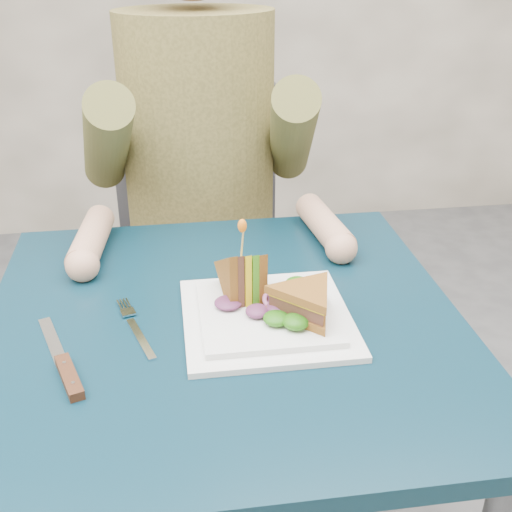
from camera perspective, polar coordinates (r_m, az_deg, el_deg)
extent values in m
cube|color=black|center=(1.03, -2.78, -6.21)|extent=(0.75, 0.75, 0.03)
cylinder|color=#595B5E|center=(1.52, -16.10, -11.84)|extent=(0.04, 0.04, 0.70)
cylinder|color=#595B5E|center=(1.55, 8.33, -10.02)|extent=(0.04, 0.04, 0.70)
cube|color=#47474C|center=(1.65, -4.58, -3.02)|extent=(0.42, 0.40, 0.04)
cube|color=#47474C|center=(1.71, -5.33, 7.28)|extent=(0.42, 0.03, 0.46)
cylinder|color=#47474C|center=(1.65, -10.24, -13.46)|extent=(0.02, 0.02, 0.43)
cylinder|color=#47474C|center=(1.67, 2.48, -12.50)|extent=(0.02, 0.02, 0.43)
cylinder|color=#47474C|center=(1.92, -10.09, -6.89)|extent=(0.02, 0.02, 0.43)
cylinder|color=#47474C|center=(1.94, 0.65, -6.13)|extent=(0.02, 0.02, 0.43)
cylinder|color=brown|center=(1.47, -5.13, 10.88)|extent=(0.34, 0.34, 0.52)
cylinder|color=brown|center=(1.38, -13.13, 9.88)|extent=(0.15, 0.39, 0.31)
cylinder|color=tan|center=(1.24, -14.44, 1.45)|extent=(0.08, 0.20, 0.06)
sphere|color=tan|center=(1.16, -15.17, -0.79)|extent=(0.06, 0.06, 0.06)
cylinder|color=brown|center=(1.40, 3.20, 10.80)|extent=(0.15, 0.39, 0.31)
cylinder|color=tan|center=(1.27, 6.12, 2.76)|extent=(0.08, 0.20, 0.06)
sphere|color=tan|center=(1.19, 7.59, 0.70)|extent=(0.06, 0.06, 0.06)
cube|color=white|center=(1.01, 0.98, -5.55)|extent=(0.26, 0.26, 0.01)
cube|color=white|center=(1.00, 0.98, -5.07)|extent=(0.21, 0.21, 0.01)
cube|color=silver|center=(0.98, -10.20, -7.25)|extent=(0.05, 0.11, 0.00)
cube|color=silver|center=(1.05, -11.31, -4.91)|extent=(0.03, 0.03, 0.00)
cube|color=silver|center=(1.07, -12.05, -4.28)|extent=(0.01, 0.03, 0.00)
cube|color=silver|center=(1.07, -11.79, -4.23)|extent=(0.01, 0.03, 0.00)
cube|color=silver|center=(1.07, -11.53, -4.18)|extent=(0.01, 0.03, 0.00)
cube|color=silver|center=(1.07, -11.27, -4.12)|extent=(0.01, 0.03, 0.00)
cube|color=silver|center=(1.01, -17.61, -7.23)|extent=(0.06, 0.13, 0.00)
cube|color=black|center=(0.92, -16.26, -10.28)|extent=(0.05, 0.10, 0.01)
cylinder|color=silver|center=(0.94, -16.68, -9.09)|extent=(0.01, 0.01, 0.00)
cylinder|color=silver|center=(0.90, -15.94, -10.81)|extent=(0.01, 0.01, 0.00)
cylinder|color=tan|center=(0.99, -1.22, 1.23)|extent=(0.01, 0.01, 0.06)
ellipsoid|color=orange|center=(0.98, -1.24, 2.71)|extent=(0.01, 0.01, 0.02)
torus|color=#9E4C7A|center=(1.00, 1.79, -3.88)|extent=(0.04, 0.04, 0.02)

